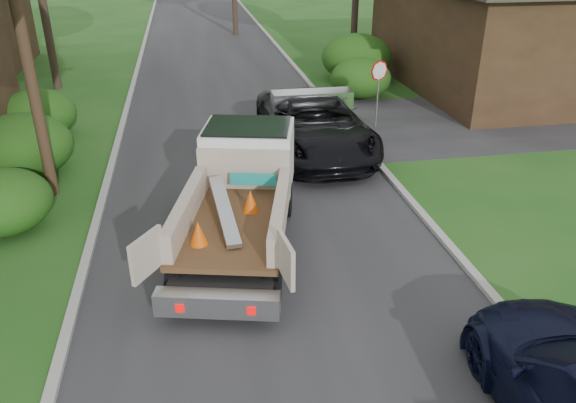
% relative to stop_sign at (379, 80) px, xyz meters
% --- Properties ---
extents(ground, '(120.00, 120.00, 0.00)m').
position_rel_stop_sign_xyz_m(ground, '(-5.20, -9.00, -1.78)').
color(ground, '#1C4F16').
rests_on(ground, ground).
extents(road, '(8.00, 90.00, 0.02)m').
position_rel_stop_sign_xyz_m(road, '(-5.20, 1.00, -1.77)').
color(road, '#28282B').
rests_on(road, ground).
extents(side_street, '(16.00, 7.00, 0.02)m').
position_rel_stop_sign_xyz_m(side_street, '(6.80, 0.00, -1.77)').
color(side_street, '#28282B').
rests_on(side_street, ground).
extents(curb_left, '(0.20, 90.00, 0.12)m').
position_rel_stop_sign_xyz_m(curb_left, '(-9.30, 1.00, -1.72)').
color(curb_left, '#9E9E99').
rests_on(curb_left, ground).
extents(curb_right, '(0.20, 90.00, 0.12)m').
position_rel_stop_sign_xyz_m(curb_right, '(-1.10, 1.00, -1.72)').
color(curb_right, '#9E9E99').
rests_on(curb_right, ground).
extents(stop_sign, '(0.71, 0.32, 2.48)m').
position_rel_stop_sign_xyz_m(stop_sign, '(0.00, 0.00, 0.00)').
color(stop_sign, slate).
rests_on(stop_sign, ground).
extents(house_right, '(9.72, 12.96, 6.20)m').
position_rel_stop_sign_xyz_m(house_right, '(7.80, 5.00, 1.38)').
color(house_right, '#332314').
rests_on(house_right, ground).
extents(hedge_left_a, '(2.34, 2.34, 1.53)m').
position_rel_stop_sign_xyz_m(hedge_left_a, '(-11.40, -6.00, -1.01)').
color(hedge_left_a, '#124610').
rests_on(hedge_left_a, ground).
extents(hedge_left_b, '(2.86, 2.86, 1.87)m').
position_rel_stop_sign_xyz_m(hedge_left_b, '(-11.70, -2.50, -0.84)').
color(hedge_left_b, '#124610').
rests_on(hedge_left_b, ground).
extents(hedge_left_c, '(2.60, 2.60, 1.70)m').
position_rel_stop_sign_xyz_m(hedge_left_c, '(-12.00, 1.00, -0.93)').
color(hedge_left_c, '#124610').
rests_on(hedge_left_c, ground).
extents(hedge_right_a, '(2.60, 2.60, 1.70)m').
position_rel_stop_sign_xyz_m(hedge_right_a, '(0.60, 4.00, -0.93)').
color(hedge_right_a, '#124610').
rests_on(hedge_right_a, ground).
extents(hedge_right_b, '(3.38, 3.38, 2.21)m').
position_rel_stop_sign_xyz_m(hedge_right_b, '(1.30, 7.00, -0.67)').
color(hedge_right_b, '#124610').
rests_on(hedge_right_b, ground).
extents(flatbed_truck, '(3.90, 6.51, 2.31)m').
position_rel_stop_sign_xyz_m(flatbed_truck, '(-5.66, -7.02, -0.52)').
color(flatbed_truck, black).
rests_on(flatbed_truck, ground).
extents(black_pickup, '(3.13, 6.70, 1.86)m').
position_rel_stop_sign_xyz_m(black_pickup, '(-2.80, -2.01, -0.85)').
color(black_pickup, black).
rests_on(black_pickup, ground).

